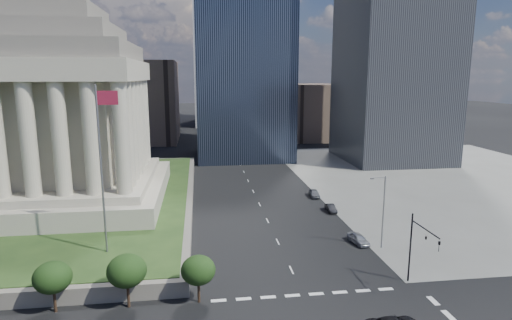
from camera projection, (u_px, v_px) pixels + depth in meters
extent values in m
plane|color=black|center=(235.00, 153.00, 128.99)|extent=(500.00, 500.00, 0.00)
cube|color=slate|center=(454.00, 179.00, 96.11)|extent=(68.00, 90.00, 0.03)
cube|color=#655F56|center=(1.00, 204.00, 74.30)|extent=(66.00, 70.00, 1.80)
cube|color=#233C18|center=(1.00, 199.00, 74.12)|extent=(64.00, 68.00, 0.10)
cylinder|color=slate|center=(101.00, 171.00, 49.91)|extent=(0.24, 0.24, 20.00)
cube|color=maroon|center=(107.00, 98.00, 48.43)|extent=(2.40, 0.05, 1.60)
cube|color=black|center=(242.00, 50.00, 118.62)|extent=(26.00, 26.00, 60.00)
cube|color=brown|center=(313.00, 111.00, 160.44)|extent=(20.00, 30.00, 20.00)
cube|color=brown|center=(143.00, 102.00, 151.55)|extent=(24.00, 30.00, 28.00)
cylinder|color=black|center=(410.00, 248.00, 47.68)|extent=(0.18, 0.18, 8.00)
cylinder|color=black|center=(425.00, 229.00, 44.39)|extent=(0.14, 5.50, 0.14)
cube|color=black|center=(439.00, 247.00, 41.87)|extent=(0.30, 0.30, 1.10)
cylinder|color=slate|center=(383.00, 212.00, 56.86)|extent=(0.16, 0.16, 10.00)
cylinder|color=slate|center=(379.00, 178.00, 55.82)|extent=(1.80, 0.12, 0.12)
cube|color=slate|center=(372.00, 178.00, 55.72)|extent=(0.50, 0.22, 0.14)
imported|color=#999AA1|center=(358.00, 239.00, 59.17)|extent=(4.34, 2.35, 1.40)
imported|color=black|center=(331.00, 208.00, 73.13)|extent=(1.37, 3.75, 1.23)
imported|color=slate|center=(314.00, 193.00, 82.09)|extent=(2.08, 4.37, 1.44)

